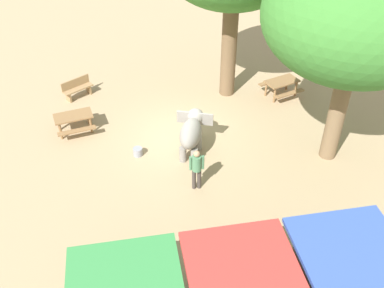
{
  "coord_description": "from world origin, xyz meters",
  "views": [
    {
      "loc": [
        2.21,
        14.08,
        10.57
      ],
      "look_at": [
        -0.02,
        1.61,
        0.8
      ],
      "focal_mm": 41.05,
      "sensor_mm": 36.0,
      "label": 1
    }
  ],
  "objects_px": {
    "elephant": "(192,131)",
    "feed_bucket": "(138,152)",
    "shade_tree_secondary": "(361,15)",
    "picnic_table_near": "(282,84)",
    "wooden_bench": "(77,88)",
    "person_handler": "(197,167)",
    "market_stall_blue": "(341,286)",
    "picnic_table_far": "(74,119)"
  },
  "relations": [
    {
      "from": "elephant",
      "to": "feed_bucket",
      "type": "relative_size",
      "value": 5.8
    },
    {
      "from": "shade_tree_secondary",
      "to": "picnic_table_near",
      "type": "xyz_separation_m",
      "value": [
        0.32,
        -4.48,
        -4.94
      ]
    },
    {
      "from": "shade_tree_secondary",
      "to": "feed_bucket",
      "type": "xyz_separation_m",
      "value": [
        7.1,
        -1.27,
        -5.37
      ]
    },
    {
      "from": "wooden_bench",
      "to": "feed_bucket",
      "type": "xyz_separation_m",
      "value": [
        -2.35,
        4.74,
        -0.31
      ]
    },
    {
      "from": "elephant",
      "to": "shade_tree_secondary",
      "type": "relative_size",
      "value": 0.27
    },
    {
      "from": "elephant",
      "to": "person_handler",
      "type": "height_order",
      "value": "person_handler"
    },
    {
      "from": "market_stall_blue",
      "to": "feed_bucket",
      "type": "distance_m",
      "value": 8.79
    },
    {
      "from": "picnic_table_near",
      "to": "feed_bucket",
      "type": "relative_size",
      "value": 5.25
    },
    {
      "from": "market_stall_blue",
      "to": "picnic_table_far",
      "type": "bearing_deg",
      "value": -54.06
    },
    {
      "from": "person_handler",
      "to": "market_stall_blue",
      "type": "distance_m",
      "value": 5.93
    },
    {
      "from": "elephant",
      "to": "picnic_table_far",
      "type": "relative_size",
      "value": 1.19
    },
    {
      "from": "elephant",
      "to": "picnic_table_far",
      "type": "height_order",
      "value": "elephant"
    },
    {
      "from": "feed_bucket",
      "to": "picnic_table_near",
      "type": "bearing_deg",
      "value": -154.75
    },
    {
      "from": "elephant",
      "to": "picnic_table_near",
      "type": "bearing_deg",
      "value": -33.9
    },
    {
      "from": "picnic_table_far",
      "to": "person_handler",
      "type": "bearing_deg",
      "value": 124.32
    },
    {
      "from": "person_handler",
      "to": "market_stall_blue",
      "type": "height_order",
      "value": "market_stall_blue"
    },
    {
      "from": "shade_tree_secondary",
      "to": "market_stall_blue",
      "type": "bearing_deg",
      "value": 67.21
    },
    {
      "from": "person_handler",
      "to": "picnic_table_near",
      "type": "bearing_deg",
      "value": -38.74
    },
    {
      "from": "feed_bucket",
      "to": "shade_tree_secondary",
      "type": "bearing_deg",
      "value": 169.83
    },
    {
      "from": "person_handler",
      "to": "wooden_bench",
      "type": "xyz_separation_m",
      "value": [
        4.21,
        -6.91,
        -0.48
      ]
    },
    {
      "from": "picnic_table_near",
      "to": "picnic_table_far",
      "type": "bearing_deg",
      "value": -10.99
    },
    {
      "from": "picnic_table_near",
      "to": "market_stall_blue",
      "type": "height_order",
      "value": "market_stall_blue"
    },
    {
      "from": "picnic_table_near",
      "to": "shade_tree_secondary",
      "type": "bearing_deg",
      "value": 75.65
    },
    {
      "from": "person_handler",
      "to": "market_stall_blue",
      "type": "relative_size",
      "value": 0.64
    },
    {
      "from": "person_handler",
      "to": "picnic_table_far",
      "type": "distance_m",
      "value": 5.97
    },
    {
      "from": "picnic_table_near",
      "to": "feed_bucket",
      "type": "bearing_deg",
      "value": 6.85
    },
    {
      "from": "shade_tree_secondary",
      "to": "picnic_table_far",
      "type": "height_order",
      "value": "shade_tree_secondary"
    },
    {
      "from": "elephant",
      "to": "person_handler",
      "type": "distance_m",
      "value": 2.06
    },
    {
      "from": "person_handler",
      "to": "wooden_bench",
      "type": "relative_size",
      "value": 1.16
    },
    {
      "from": "person_handler",
      "to": "picnic_table_far",
      "type": "xyz_separation_m",
      "value": [
        4.25,
        -4.18,
        -0.36
      ]
    },
    {
      "from": "picnic_table_far",
      "to": "wooden_bench",
      "type": "bearing_deg",
      "value": -102.08
    },
    {
      "from": "wooden_bench",
      "to": "picnic_table_far",
      "type": "height_order",
      "value": "wooden_bench"
    },
    {
      "from": "person_handler",
      "to": "shade_tree_secondary",
      "type": "xyz_separation_m",
      "value": [
        -5.24,
        -0.89,
        4.58
      ]
    },
    {
      "from": "shade_tree_secondary",
      "to": "picnic_table_far",
      "type": "distance_m",
      "value": 11.19
    },
    {
      "from": "person_handler",
      "to": "picnic_table_near",
      "type": "distance_m",
      "value": 7.29
    },
    {
      "from": "picnic_table_far",
      "to": "feed_bucket",
      "type": "xyz_separation_m",
      "value": [
        -2.39,
        2.01,
        -0.43
      ]
    },
    {
      "from": "elephant",
      "to": "market_stall_blue",
      "type": "distance_m",
      "value": 7.76
    },
    {
      "from": "shade_tree_secondary",
      "to": "picnic_table_near",
      "type": "bearing_deg",
      "value": -85.95
    },
    {
      "from": "wooden_bench",
      "to": "picnic_table_near",
      "type": "relative_size",
      "value": 0.74
    },
    {
      "from": "person_handler",
      "to": "picnic_table_near",
      "type": "height_order",
      "value": "person_handler"
    },
    {
      "from": "picnic_table_far",
      "to": "market_stall_blue",
      "type": "height_order",
      "value": "market_stall_blue"
    },
    {
      "from": "wooden_bench",
      "to": "market_stall_blue",
      "type": "distance_m",
      "value": 14.02
    }
  ]
}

